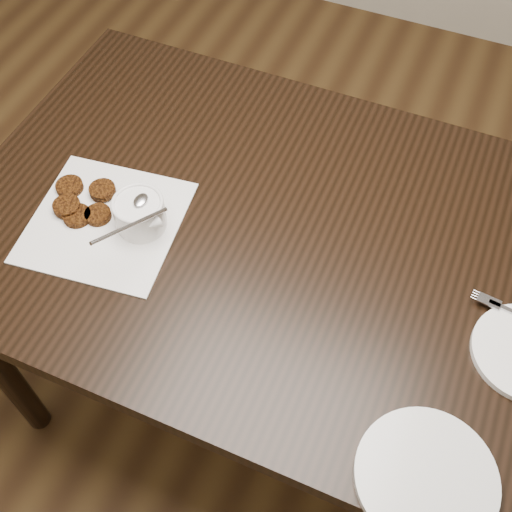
{
  "coord_description": "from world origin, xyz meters",
  "views": [
    {
      "loc": [
        0.29,
        -0.59,
        1.73
      ],
      "look_at": [
        0.04,
        0.01,
        0.8
      ],
      "focal_mm": 44.23,
      "sensor_mm": 36.0,
      "label": 1
    }
  ],
  "objects_px": {
    "table": "(284,328)",
    "sauce_ramekin": "(137,202)",
    "napkin": "(106,222)",
    "plate_empty": "(426,477)"
  },
  "relations": [
    {
      "from": "sauce_ramekin",
      "to": "plate_empty",
      "type": "relative_size",
      "value": 0.62
    },
    {
      "from": "table",
      "to": "sauce_ramekin",
      "type": "bearing_deg",
      "value": -161.74
    },
    {
      "from": "table",
      "to": "napkin",
      "type": "xyz_separation_m",
      "value": [
        -0.35,
        -0.11,
        0.38
      ]
    },
    {
      "from": "sauce_ramekin",
      "to": "table",
      "type": "bearing_deg",
      "value": 18.26
    },
    {
      "from": "table",
      "to": "napkin",
      "type": "distance_m",
      "value": 0.53
    },
    {
      "from": "napkin",
      "to": "sauce_ramekin",
      "type": "height_order",
      "value": "sauce_ramekin"
    },
    {
      "from": "napkin",
      "to": "plate_empty",
      "type": "distance_m",
      "value": 0.75
    },
    {
      "from": "napkin",
      "to": "plate_empty",
      "type": "height_order",
      "value": "plate_empty"
    },
    {
      "from": "table",
      "to": "plate_empty",
      "type": "distance_m",
      "value": 0.63
    },
    {
      "from": "table",
      "to": "sauce_ramekin",
      "type": "distance_m",
      "value": 0.53
    }
  ]
}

